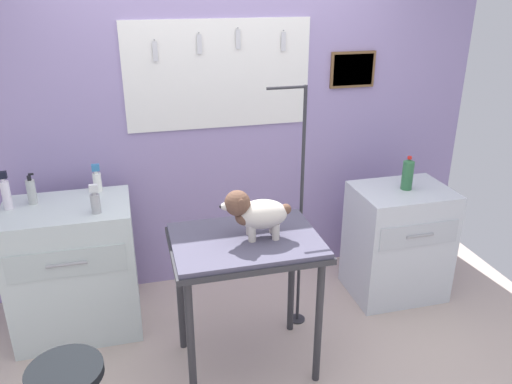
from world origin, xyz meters
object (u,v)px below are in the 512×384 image
grooming_arm (299,221)px  cabinet_right (397,242)px  counter_left (75,269)px  shampoo_bottle (97,180)px  grooming_table (246,254)px  dog (255,212)px  soda_bottle (408,174)px

grooming_arm → cabinet_right: size_ratio=1.96×
counter_left → cabinet_right: 2.32m
counter_left → shampoo_bottle: bearing=46.4°
grooming_table → cabinet_right: size_ratio=1.04×
cabinet_right → shampoo_bottle: (-2.11, 0.36, 0.57)m
grooming_table → counter_left: counter_left is taller
dog → counter_left: dog is taller
grooming_table → shampoo_bottle: (-0.82, 0.86, 0.21)m
cabinet_right → soda_bottle: 0.54m
grooming_table → grooming_arm: 0.55m
grooming_arm → grooming_table: bearing=-143.1°
counter_left → shampoo_bottle: 0.61m
grooming_table → dog: 0.27m
grooming_table → dog: dog is taller
soda_bottle → dog: bearing=-157.9°
counter_left → grooming_arm: bearing=-12.3°
grooming_table → soda_bottle: 1.41m
cabinet_right → soda_bottle: size_ratio=3.47×
grooming_arm → dog: (-0.39, -0.34, 0.26)m
grooming_table → grooming_arm: bearing=36.9°
soda_bottle → grooming_arm: bearing=-168.6°
dog → shampoo_bottle: size_ratio=2.11×
soda_bottle → counter_left: bearing=176.4°
grooming_arm → dog: bearing=-139.1°
shampoo_bottle → soda_bottle: bearing=-9.5°
grooming_arm → shampoo_bottle: size_ratio=8.71×
grooming_arm → soda_bottle: size_ratio=6.79×
cabinet_right → dog: bearing=-157.7°
grooming_table → counter_left: 1.26m
counter_left → shampoo_bottle: shampoo_bottle is taller
shampoo_bottle → soda_bottle: 2.16m
grooming_arm → cabinet_right: (0.85, 0.17, -0.36)m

